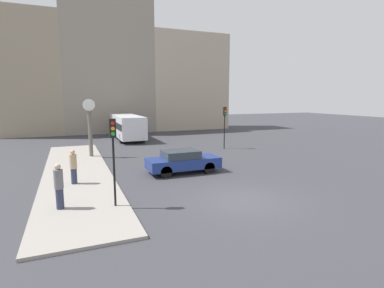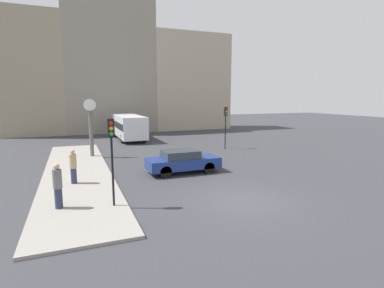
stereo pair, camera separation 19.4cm
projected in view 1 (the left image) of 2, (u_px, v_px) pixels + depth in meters
ground_plane at (243, 200)px, 13.35m from camera, size 120.00×120.00×0.00m
sidewalk_corner at (77, 172)px, 18.24m from camera, size 3.74×20.29×0.12m
building_row at (120, 73)px, 39.48m from camera, size 29.45×5.00×17.57m
sedan_car at (183, 161)px, 18.19m from camera, size 4.37×1.84×1.39m
bus_distant at (127, 126)px, 32.49m from camera, size 2.49×8.32×2.61m
traffic_light_near at (113, 144)px, 11.96m from camera, size 0.26×0.24×3.59m
traffic_light_far at (225, 119)px, 26.35m from camera, size 0.26×0.24×3.72m
street_clock at (90, 127)px, 22.45m from camera, size 0.97×0.37×4.36m
pedestrian_grey_jacket at (59, 186)px, 11.89m from camera, size 0.35×0.35×1.84m
pedestrian_tan_coat at (73, 167)px, 15.38m from camera, size 0.35×0.35×1.78m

